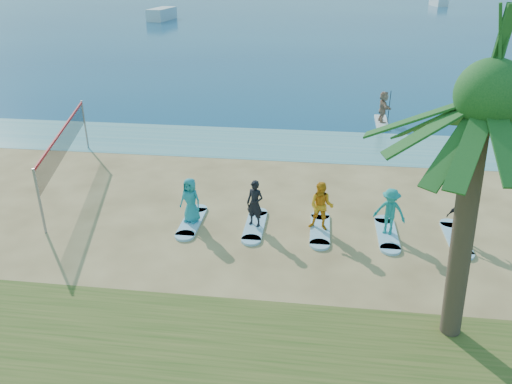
# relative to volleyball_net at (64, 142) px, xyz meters

# --- Properties ---
(ground) EXTENTS (600.00, 600.00, 0.00)m
(ground) POSITION_rel_volleyball_net_xyz_m (8.63, -4.28, -1.90)
(ground) COLOR tan
(ground) RESTS_ON ground
(shallow_water) EXTENTS (600.00, 600.00, 0.00)m
(shallow_water) POSITION_rel_volleyball_net_xyz_m (8.63, 6.22, -1.90)
(shallow_water) COLOR teal
(shallow_water) RESTS_ON ground
(volleyball_net) EXTENTS (2.41, 8.79, 2.50)m
(volleyball_net) POSITION_rel_volleyball_net_xyz_m (0.00, 0.00, 0.00)
(volleyball_net) COLOR gray
(volleyball_net) RESTS_ON ground
(palm_tree) EXTENTS (5.60, 5.60, 7.59)m
(palm_tree) POSITION_rel_volleyball_net_xyz_m (14.23, -8.08, 4.42)
(palm_tree) COLOR brown
(palm_tree) RESTS_ON ground
(paddleboard) EXTENTS (0.79, 3.02, 0.12)m
(paddleboard) POSITION_rel_volleyball_net_xyz_m (14.46, 10.65, -1.84)
(paddleboard) COLOR silver
(paddleboard) RESTS_ON ground
(paddleboarder) EXTENTS (0.80, 1.75, 1.82)m
(paddleboarder) POSITION_rel_volleyball_net_xyz_m (14.46, 10.65, -0.87)
(paddleboarder) COLOR tan
(paddleboarder) RESTS_ON paddleboard
(boat_offshore_a) EXTENTS (3.19, 7.06, 1.83)m
(boat_offshore_a) POSITION_rel_volleyball_net_xyz_m (-15.23, 63.32, -1.90)
(boat_offshore_a) COLOR silver
(boat_offshore_a) RESTS_ON ground
(boat_offshore_b) EXTENTS (3.04, 5.59, 1.53)m
(boat_offshore_b) POSITION_rel_volleyball_net_xyz_m (34.46, 96.59, -1.90)
(boat_offshore_b) COLOR silver
(boat_offshore_b) RESTS_ON ground
(surfboard_0) EXTENTS (0.70, 2.20, 0.09)m
(surfboard_0) POSITION_rel_volleyball_net_xyz_m (6.20, -2.96, -1.86)
(surfboard_0) COLOR #93C6E5
(surfboard_0) RESTS_ON ground
(student_0) EXTENTS (0.96, 0.78, 1.71)m
(student_0) POSITION_rel_volleyball_net_xyz_m (6.20, -2.96, -0.96)
(student_0) COLOR teal
(student_0) RESTS_ON surfboard_0
(surfboard_1) EXTENTS (0.70, 2.20, 0.09)m
(surfboard_1) POSITION_rel_volleyball_net_xyz_m (8.58, -2.96, -1.86)
(surfboard_1) COLOR #93C6E5
(surfboard_1) RESTS_ON ground
(student_1) EXTENTS (0.74, 0.61, 1.75)m
(student_1) POSITION_rel_volleyball_net_xyz_m (8.58, -2.96, -0.94)
(student_1) COLOR black
(student_1) RESTS_ON surfboard_1
(surfboard_2) EXTENTS (0.70, 2.20, 0.09)m
(surfboard_2) POSITION_rel_volleyball_net_xyz_m (10.96, -2.96, -1.86)
(surfboard_2) COLOR #93C6E5
(surfboard_2) RESTS_ON ground
(student_2) EXTENTS (0.99, 0.84, 1.81)m
(student_2) POSITION_rel_volleyball_net_xyz_m (10.96, -2.96, -0.91)
(student_2) COLOR orange
(student_2) RESTS_ON surfboard_2
(surfboard_3) EXTENTS (0.70, 2.20, 0.09)m
(surfboard_3) POSITION_rel_volleyball_net_xyz_m (13.34, -2.96, -1.86)
(surfboard_3) COLOR #93C6E5
(surfboard_3) RESTS_ON ground
(student_3) EXTENTS (1.25, 0.96, 1.72)m
(student_3) POSITION_rel_volleyball_net_xyz_m (13.34, -2.96, -0.96)
(student_3) COLOR teal
(student_3) RESTS_ON surfboard_3
(surfboard_4) EXTENTS (0.70, 2.20, 0.09)m
(surfboard_4) POSITION_rel_volleyball_net_xyz_m (15.72, -2.96, -1.86)
(surfboard_4) COLOR #93C6E5
(surfboard_4) RESTS_ON ground
(student_4) EXTENTS (0.94, 0.49, 1.54)m
(student_4) POSITION_rel_volleyball_net_xyz_m (15.72, -2.96, -1.05)
(student_4) COLOR black
(student_4) RESTS_ON surfboard_4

